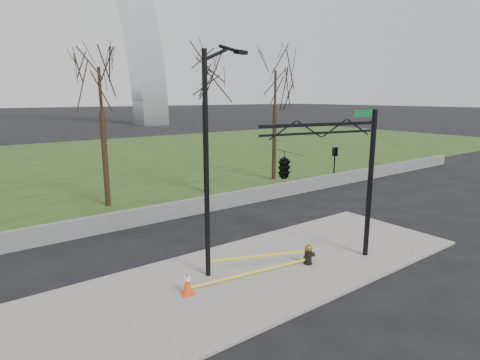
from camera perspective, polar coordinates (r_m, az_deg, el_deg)
ground at (r=15.18m, az=2.50°, el=-13.33°), size 500.00×500.00×0.00m
sidewalk at (r=15.16m, az=2.50°, el=-13.16°), size 18.00×6.00×0.10m
grass_strip at (r=42.00m, az=-24.45°, el=2.06°), size 120.00×40.00×0.06m
guardrail at (r=21.40m, az=-11.25°, el=-4.64°), size 60.00×0.30×0.90m
tree_row at (r=23.01m, az=-26.63°, el=6.64°), size 36.80×4.00×9.70m
fire_hydrant at (r=15.80m, az=9.84°, el=-10.54°), size 0.52×0.33×0.83m
traffic_cone at (r=13.51m, az=-7.60°, el=-14.53°), size 0.45×0.45×0.76m
street_light at (r=13.71m, az=-4.30°, el=4.44°), size 2.33×0.86×8.21m
traffic_signal_mast at (r=14.26m, az=9.01°, el=2.39°), size 5.01×2.54×6.00m
caution_tape at (r=14.78m, az=2.31°, el=-12.14°), size 4.94×1.49×0.42m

